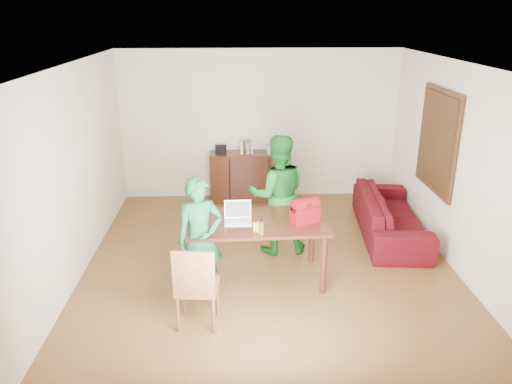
{
  "coord_description": "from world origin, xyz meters",
  "views": [
    {
      "loc": [
        -0.43,
        -6.15,
        3.32
      ],
      "look_at": [
        -0.18,
        -0.18,
        1.13
      ],
      "focal_mm": 35.0,
      "sensor_mm": 36.0,
      "label": 1
    }
  ],
  "objects_px": {
    "table": "(257,229)",
    "person_near": "(200,239)",
    "laptop": "(238,219)",
    "sofa": "(390,215)",
    "chair": "(198,301)",
    "bottle": "(261,227)",
    "red_bag": "(305,213)",
    "person_far": "(278,195)"
  },
  "relations": [
    {
      "from": "chair",
      "to": "person_far",
      "type": "distance_m",
      "value": 2.15
    },
    {
      "from": "bottle",
      "to": "sofa",
      "type": "relative_size",
      "value": 0.08
    },
    {
      "from": "person_far",
      "to": "bottle",
      "type": "xyz_separation_m",
      "value": [
        -0.29,
        -1.21,
        0.05
      ]
    },
    {
      "from": "table",
      "to": "person_near",
      "type": "bearing_deg",
      "value": -152.64
    },
    {
      "from": "laptop",
      "to": "sofa",
      "type": "distance_m",
      "value": 2.77
    },
    {
      "from": "red_bag",
      "to": "sofa",
      "type": "xyz_separation_m",
      "value": [
        1.54,
        1.34,
        -0.62
      ]
    },
    {
      "from": "chair",
      "to": "table",
      "type": "bearing_deg",
      "value": 59.86
    },
    {
      "from": "chair",
      "to": "laptop",
      "type": "bearing_deg",
      "value": 68.91
    },
    {
      "from": "table",
      "to": "chair",
      "type": "height_order",
      "value": "chair"
    },
    {
      "from": "bottle",
      "to": "red_bag",
      "type": "bearing_deg",
      "value": 31.19
    },
    {
      "from": "bottle",
      "to": "person_far",
      "type": "bearing_deg",
      "value": 76.37
    },
    {
      "from": "table",
      "to": "laptop",
      "type": "height_order",
      "value": "laptop"
    },
    {
      "from": "table",
      "to": "bottle",
      "type": "xyz_separation_m",
      "value": [
        0.04,
        -0.4,
        0.2
      ]
    },
    {
      "from": "person_far",
      "to": "red_bag",
      "type": "bearing_deg",
      "value": 103.39
    },
    {
      "from": "bottle",
      "to": "sofa",
      "type": "xyz_separation_m",
      "value": [
        2.1,
        1.68,
        -0.59
      ]
    },
    {
      "from": "chair",
      "to": "bottle",
      "type": "relative_size",
      "value": 5.36
    },
    {
      "from": "table",
      "to": "red_bag",
      "type": "height_order",
      "value": "red_bag"
    },
    {
      "from": "bottle",
      "to": "person_near",
      "type": "bearing_deg",
      "value": 179.01
    },
    {
      "from": "chair",
      "to": "bottle",
      "type": "bearing_deg",
      "value": 43.77
    },
    {
      "from": "table",
      "to": "laptop",
      "type": "distance_m",
      "value": 0.28
    },
    {
      "from": "laptop",
      "to": "bottle",
      "type": "distance_m",
      "value": 0.45
    },
    {
      "from": "person_near",
      "to": "laptop",
      "type": "relative_size",
      "value": 4.48
    },
    {
      "from": "bottle",
      "to": "red_bag",
      "type": "relative_size",
      "value": 0.55
    },
    {
      "from": "person_far",
      "to": "bottle",
      "type": "height_order",
      "value": "person_far"
    },
    {
      "from": "person_near",
      "to": "red_bag",
      "type": "distance_m",
      "value": 1.34
    },
    {
      "from": "table",
      "to": "person_near",
      "type": "xyz_separation_m",
      "value": [
        -0.69,
        -0.38,
        0.05
      ]
    },
    {
      "from": "person_near",
      "to": "sofa",
      "type": "distance_m",
      "value": 3.31
    },
    {
      "from": "laptop",
      "to": "sofa",
      "type": "bearing_deg",
      "value": 28.47
    },
    {
      "from": "table",
      "to": "sofa",
      "type": "bearing_deg",
      "value": 29.19
    },
    {
      "from": "table",
      "to": "bottle",
      "type": "distance_m",
      "value": 0.45
    },
    {
      "from": "table",
      "to": "bottle",
      "type": "bearing_deg",
      "value": -86.23
    },
    {
      "from": "chair",
      "to": "laptop",
      "type": "distance_m",
      "value": 1.19
    },
    {
      "from": "laptop",
      "to": "table",
      "type": "bearing_deg",
      "value": 10.85
    },
    {
      "from": "red_bag",
      "to": "sofa",
      "type": "relative_size",
      "value": 0.15
    },
    {
      "from": "laptop",
      "to": "red_bag",
      "type": "relative_size",
      "value": 1.01
    },
    {
      "from": "chair",
      "to": "person_near",
      "type": "xyz_separation_m",
      "value": [
        0.0,
        0.6,
        0.48
      ]
    },
    {
      "from": "table",
      "to": "red_bag",
      "type": "xyz_separation_m",
      "value": [
        0.6,
        -0.06,
        0.23
      ]
    },
    {
      "from": "laptop",
      "to": "red_bag",
      "type": "bearing_deg",
      "value": -1.56
    },
    {
      "from": "person_near",
      "to": "bottle",
      "type": "height_order",
      "value": "person_near"
    },
    {
      "from": "laptop",
      "to": "sofa",
      "type": "height_order",
      "value": "laptop"
    },
    {
      "from": "table",
      "to": "person_near",
      "type": "distance_m",
      "value": 0.79
    },
    {
      "from": "person_near",
      "to": "sofa",
      "type": "relative_size",
      "value": 0.69
    }
  ]
}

